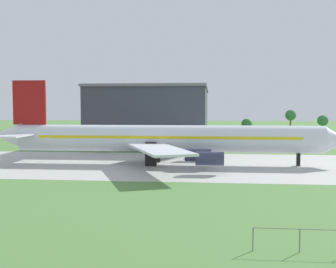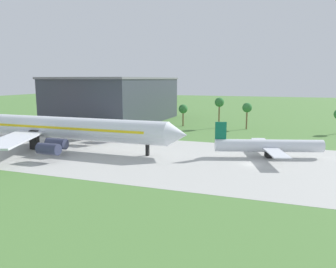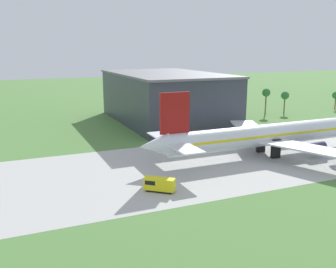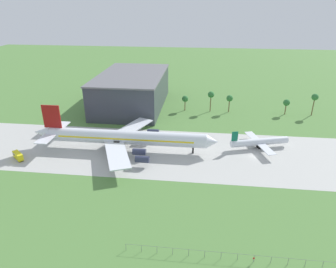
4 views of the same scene
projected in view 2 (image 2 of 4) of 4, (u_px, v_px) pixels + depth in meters
name	position (u px, v px, depth m)	size (l,w,h in m)	color
ground_plane	(252.00, 165.00, 72.22)	(600.00, 600.00, 0.00)	#517F3D
taxiway_strip	(252.00, 164.00, 72.22)	(320.00, 44.00, 0.02)	#B2B2AD
jet_airliner	(48.00, 127.00, 89.38)	(79.08, 51.31, 18.69)	silver
regional_aircraft	(268.00, 146.00, 78.52)	(25.35, 23.08, 8.55)	silver
terminal_building	(117.00, 100.00, 144.41)	(36.72, 61.20, 19.40)	#333842
palm_tree_row	(308.00, 109.00, 115.08)	(113.90, 3.60, 12.29)	brown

